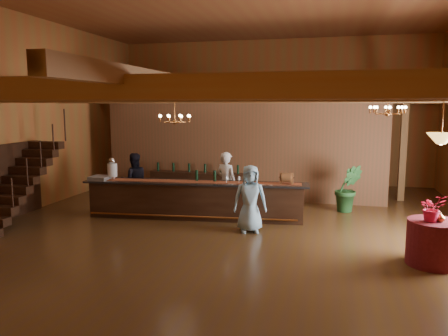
% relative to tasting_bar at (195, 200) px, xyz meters
% --- Properties ---
extents(floor, '(14.00, 14.00, 0.00)m').
position_rel_tasting_bar_xyz_m(floor, '(1.16, -0.78, -0.50)').
color(floor, '#4C3116').
rests_on(floor, ground).
extents(wall_back, '(12.00, 0.10, 5.50)m').
position_rel_tasting_bar_xyz_m(wall_back, '(1.16, 6.22, 2.25)').
color(wall_back, '#94602A').
rests_on(wall_back, floor).
extents(wall_front, '(12.00, 0.10, 5.50)m').
position_rel_tasting_bar_xyz_m(wall_front, '(1.16, -7.78, 2.25)').
color(wall_front, '#94602A').
rests_on(wall_front, floor).
extents(wall_left, '(0.10, 14.00, 5.50)m').
position_rel_tasting_bar_xyz_m(wall_left, '(-4.84, -0.78, 2.25)').
color(wall_left, '#94602A').
rests_on(wall_left, floor).
extents(beam_grid, '(11.90, 13.90, 0.39)m').
position_rel_tasting_bar_xyz_m(beam_grid, '(1.16, -0.27, 2.74)').
color(beam_grid, olive).
rests_on(beam_grid, wall_left).
extents(support_posts, '(9.20, 10.20, 3.20)m').
position_rel_tasting_bar_xyz_m(support_posts, '(1.16, -1.28, 1.10)').
color(support_posts, olive).
rests_on(support_posts, floor).
extents(partition_wall, '(9.00, 0.18, 3.10)m').
position_rel_tasting_bar_xyz_m(partition_wall, '(0.66, 2.72, 1.05)').
color(partition_wall, brown).
rests_on(partition_wall, floor).
extents(staircase, '(1.00, 2.80, 2.00)m').
position_rel_tasting_bar_xyz_m(staircase, '(-4.29, -1.52, 0.50)').
color(staircase, black).
rests_on(staircase, floor).
extents(backroom_boxes, '(4.10, 0.60, 1.10)m').
position_rel_tasting_bar_xyz_m(backroom_boxes, '(0.87, 4.72, 0.02)').
color(backroom_boxes, black).
rests_on(backroom_boxes, floor).
extents(tasting_bar, '(6.00, 1.34, 1.00)m').
position_rel_tasting_bar_xyz_m(tasting_bar, '(0.00, 0.00, 0.00)').
color(tasting_bar, black).
rests_on(tasting_bar, floor).
extents(beverage_dispenser, '(0.26, 0.26, 0.60)m').
position_rel_tasting_bar_xyz_m(beverage_dispenser, '(-2.30, -0.18, 0.78)').
color(beverage_dispenser, silver).
rests_on(beverage_dispenser, tasting_bar).
extents(glass_rack_tray, '(0.50, 0.50, 0.10)m').
position_rel_tasting_bar_xyz_m(glass_rack_tray, '(-2.60, -0.31, 0.54)').
color(glass_rack_tray, gray).
rests_on(glass_rack_tray, tasting_bar).
extents(raffle_drum, '(0.34, 0.24, 0.30)m').
position_rel_tasting_bar_xyz_m(raffle_drum, '(2.39, 0.20, 0.66)').
color(raffle_drum, brown).
rests_on(raffle_drum, tasting_bar).
extents(bar_bottle_0, '(0.07, 0.07, 0.30)m').
position_rel_tasting_bar_xyz_m(bar_bottle_0, '(0.01, 0.12, 0.64)').
color(bar_bottle_0, black).
rests_on(bar_bottle_0, tasting_bar).
extents(bar_bottle_1, '(0.07, 0.07, 0.30)m').
position_rel_tasting_bar_xyz_m(bar_bottle_1, '(0.50, 0.17, 0.64)').
color(bar_bottle_1, black).
rests_on(bar_bottle_1, tasting_bar).
extents(backbar_shelf, '(3.11, 0.64, 0.87)m').
position_rel_tasting_bar_xyz_m(backbar_shelf, '(-0.69, 2.38, -0.07)').
color(backbar_shelf, black).
rests_on(backbar_shelf, floor).
extents(round_table, '(0.99, 0.99, 0.85)m').
position_rel_tasting_bar_xyz_m(round_table, '(5.43, -2.18, -0.08)').
color(round_table, maroon).
rests_on(round_table, floor).
extents(chandelier_left, '(0.80, 0.80, 0.67)m').
position_rel_tasting_bar_xyz_m(chandelier_left, '(-0.27, -0.74, 2.18)').
color(chandelier_left, '#A15D2B').
rests_on(chandelier_left, beam_grid).
extents(chandelier_right, '(0.80, 0.80, 0.45)m').
position_rel_tasting_bar_xyz_m(chandelier_right, '(4.71, -0.10, 2.40)').
color(chandelier_right, '#A15D2B').
rests_on(chandelier_right, beam_grid).
extents(pendant_lamp, '(0.52, 0.52, 0.90)m').
position_rel_tasting_bar_xyz_m(pendant_lamp, '(5.43, -2.18, 1.90)').
color(pendant_lamp, '#A15D2B').
rests_on(pendant_lamp, beam_grid).
extents(bartender, '(0.75, 0.63, 1.74)m').
position_rel_tasting_bar_xyz_m(bartender, '(0.69, 0.67, 0.37)').
color(bartender, silver).
rests_on(bartender, floor).
extents(staff_second, '(0.99, 0.93, 1.63)m').
position_rel_tasting_bar_xyz_m(staff_second, '(-2.10, 0.72, 0.31)').
color(staff_second, black).
rests_on(staff_second, floor).
extents(guest, '(0.89, 0.69, 1.61)m').
position_rel_tasting_bar_xyz_m(guest, '(1.65, -0.87, 0.30)').
color(guest, '#8CB4C7').
rests_on(guest, floor).
extents(floor_plant, '(0.82, 0.69, 1.36)m').
position_rel_tasting_bar_xyz_m(floor_plant, '(3.97, 1.74, 0.17)').
color(floor_plant, '#1F4A1E').
rests_on(floor_plant, floor).
extents(table_flowers, '(0.57, 0.53, 0.51)m').
position_rel_tasting_bar_xyz_m(table_flowers, '(5.34, -2.25, 0.61)').
color(table_flowers, '#D41A42').
rests_on(table_flowers, round_table).
extents(table_vase, '(0.18, 0.18, 0.29)m').
position_rel_tasting_bar_xyz_m(table_vase, '(5.49, -2.24, 0.50)').
color(table_vase, '#A15D2B').
rests_on(table_vase, round_table).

